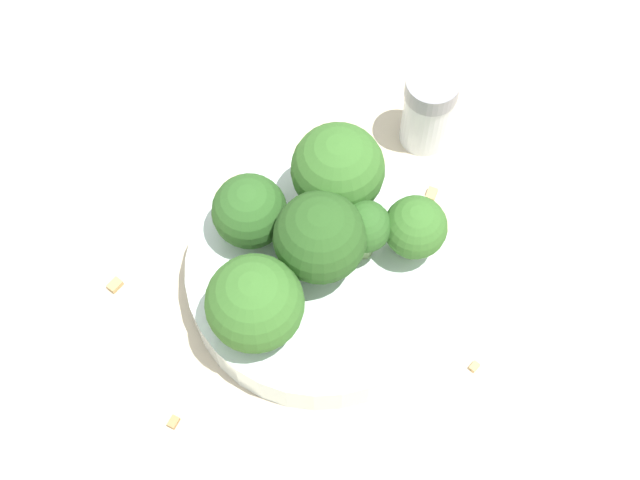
# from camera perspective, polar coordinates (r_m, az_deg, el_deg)

# --- Properties ---
(ground_plane) EXTENTS (3.00, 3.00, 0.00)m
(ground_plane) POSITION_cam_1_polar(r_m,az_deg,el_deg) (0.59, 0.00, -2.86)
(ground_plane) COLOR beige
(bowl) EXTENTS (0.17, 0.17, 0.03)m
(bowl) POSITION_cam_1_polar(r_m,az_deg,el_deg) (0.58, 0.00, -2.24)
(bowl) COLOR silver
(bowl) RESTS_ON ground_plane
(broccoli_floret_0) EXTENTS (0.05, 0.05, 0.05)m
(broccoli_floret_0) POSITION_cam_1_polar(r_m,az_deg,el_deg) (0.55, -4.52, 1.80)
(broccoli_floret_0) COLOR #84AD66
(broccoli_floret_0) RESTS_ON bowl
(broccoli_floret_1) EXTENTS (0.06, 0.06, 0.07)m
(broccoli_floret_1) POSITION_cam_1_polar(r_m,az_deg,el_deg) (0.53, -0.19, 0.43)
(broccoli_floret_1) COLOR #84AD66
(broccoli_floret_1) RESTS_ON bowl
(broccoli_floret_2) EXTENTS (0.03, 0.03, 0.05)m
(broccoli_floret_2) POSITION_cam_1_polar(r_m,az_deg,el_deg) (0.54, 3.07, 0.38)
(broccoli_floret_2) COLOR #7A9E5B
(broccoli_floret_2) RESTS_ON bowl
(broccoli_floret_3) EXTENTS (0.04, 0.04, 0.05)m
(broccoli_floret_3) POSITION_cam_1_polar(r_m,az_deg,el_deg) (0.55, 6.11, 0.74)
(broccoli_floret_3) COLOR #7A9E5B
(broccoli_floret_3) RESTS_ON bowl
(broccoli_floret_4) EXTENTS (0.06, 0.06, 0.06)m
(broccoli_floret_4) POSITION_cam_1_polar(r_m,az_deg,el_deg) (0.52, -4.20, -4.08)
(broccoli_floret_4) COLOR #8EB770
(broccoli_floret_4) RESTS_ON bowl
(broccoli_floret_5) EXTENTS (0.06, 0.06, 0.07)m
(broccoli_floret_5) POSITION_cam_1_polar(r_m,az_deg,el_deg) (0.55, 1.15, 4.49)
(broccoli_floret_5) COLOR #8EB770
(broccoli_floret_5) RESTS_ON bowl
(pepper_shaker) EXTENTS (0.04, 0.04, 0.07)m
(pepper_shaker) POSITION_cam_1_polar(r_m,az_deg,el_deg) (0.63, 6.93, 8.28)
(pepper_shaker) COLOR silver
(pepper_shaker) RESTS_ON ground_plane
(almond_crumb_0) EXTENTS (0.01, 0.01, 0.01)m
(almond_crumb_0) POSITION_cam_1_polar(r_m,az_deg,el_deg) (0.62, 7.16, 3.03)
(almond_crumb_0) COLOR tan
(almond_crumb_0) RESTS_ON ground_plane
(almond_crumb_1) EXTENTS (0.01, 0.01, 0.01)m
(almond_crumb_1) POSITION_cam_1_polar(r_m,az_deg,el_deg) (0.60, -13.03, -2.74)
(almond_crumb_1) COLOR tan
(almond_crumb_1) RESTS_ON ground_plane
(almond_crumb_2) EXTENTS (0.01, 0.01, 0.01)m
(almond_crumb_2) POSITION_cam_1_polar(r_m,az_deg,el_deg) (0.57, -9.38, -11.37)
(almond_crumb_2) COLOR #AD7F4C
(almond_crumb_2) RESTS_ON ground_plane
(almond_crumb_3) EXTENTS (0.01, 0.01, 0.01)m
(almond_crumb_3) POSITION_cam_1_polar(r_m,az_deg,el_deg) (0.58, 9.87, -7.94)
(almond_crumb_3) COLOR tan
(almond_crumb_3) RESTS_ON ground_plane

